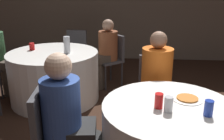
{
  "coord_description": "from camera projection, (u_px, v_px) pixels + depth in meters",
  "views": [
    {
      "loc": [
        -0.45,
        -1.81,
        1.65
      ],
      "look_at": [
        -0.64,
        0.59,
        0.84
      ],
      "focal_mm": 40.0,
      "sensor_mm": 36.0,
      "label": 1
    }
  ],
  "objects": [
    {
      "name": "table_far",
      "position": [
        55.0,
        76.0,
        3.75
      ],
      "size": [
        1.32,
        1.32,
        0.74
      ],
      "color": "white",
      "rests_on": "ground_plane"
    },
    {
      "name": "pizza_plate_near",
      "position": [
        187.0,
        99.0,
        2.11
      ],
      "size": [
        0.26,
        0.26,
        0.02
      ],
      "color": "white",
      "rests_on": "table_near"
    },
    {
      "name": "person_blue_shirt",
      "position": [
        71.0,
        123.0,
        2.02
      ],
      "size": [
        0.49,
        0.33,
        1.19
      ],
      "rotation": [
        0.0,
        0.0,
        -1.46
      ],
      "color": "#282828",
      "rests_on": "ground_plane"
    },
    {
      "name": "chair_far_northeast",
      "position": [
        112.0,
        55.0,
        4.28
      ],
      "size": [
        0.56,
        0.56,
        0.88
      ],
      "rotation": [
        0.0,
        0.0,
        -4.02
      ],
      "color": "#47474C",
      "rests_on": "ground_plane"
    },
    {
      "name": "bottle_far",
      "position": [
        67.0,
        45.0,
        3.55
      ],
      "size": [
        0.09,
        0.09,
        0.24
      ],
      "color": "silver",
      "rests_on": "table_far"
    },
    {
      "name": "chair_far_north",
      "position": [
        76.0,
        49.0,
        4.7
      ],
      "size": [
        0.44,
        0.44,
        0.88
      ],
      "rotation": [
        0.0,
        0.0,
        -3.23
      ],
      "color": "#47474C",
      "rests_on": "ground_plane"
    },
    {
      "name": "chair_near_west",
      "position": [
        52.0,
        130.0,
        2.04
      ],
      "size": [
        0.45,
        0.44,
        0.88
      ],
      "rotation": [
        0.0,
        0.0,
        -1.46
      ],
      "color": "#47474C",
      "rests_on": "ground_plane"
    },
    {
      "name": "chair_near_north",
      "position": [
        155.0,
        85.0,
        2.98
      ],
      "size": [
        0.41,
        0.42,
        0.88
      ],
      "rotation": [
        0.0,
        0.0,
        -3.11
      ],
      "color": "#47474C",
      "rests_on": "ground_plane"
    },
    {
      "name": "soda_can_silver",
      "position": [
        169.0,
        104.0,
        1.89
      ],
      "size": [
        0.07,
        0.07,
        0.12
      ],
      "color": "silver",
      "rests_on": "table_near"
    },
    {
      "name": "person_floral_shirt",
      "position": [
        104.0,
        54.0,
        4.18
      ],
      "size": [
        0.47,
        0.45,
        1.15
      ],
      "rotation": [
        0.0,
        0.0,
        -4.02
      ],
      "color": "#4C4238",
      "rests_on": "ground_plane"
    },
    {
      "name": "person_orange_shirt",
      "position": [
        157.0,
        84.0,
        2.81
      ],
      "size": [
        0.35,
        0.51,
        1.19
      ],
      "rotation": [
        0.0,
        0.0,
        -3.11
      ],
      "color": "#4C4238",
      "rests_on": "ground_plane"
    },
    {
      "name": "soda_can_blue",
      "position": [
        209.0,
        108.0,
        1.83
      ],
      "size": [
        0.07,
        0.07,
        0.12
      ],
      "color": "#1E38A5",
      "rests_on": "table_near"
    },
    {
      "name": "soda_can_red",
      "position": [
        159.0,
        101.0,
        1.94
      ],
      "size": [
        0.07,
        0.07,
        0.12
      ],
      "color": "red",
      "rests_on": "table_near"
    },
    {
      "name": "cup_far",
      "position": [
        32.0,
        46.0,
        3.75
      ],
      "size": [
        0.08,
        0.08,
        0.11
      ],
      "color": "red",
      "rests_on": "table_far"
    }
  ]
}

